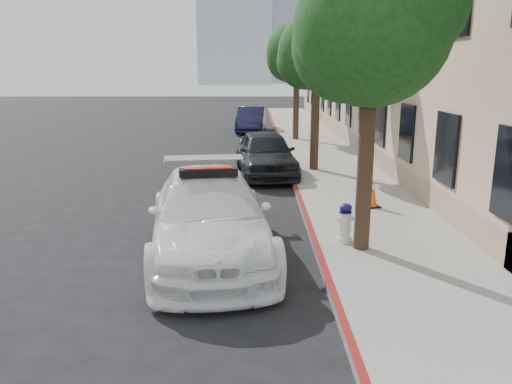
{
  "coord_description": "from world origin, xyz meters",
  "views": [
    {
      "loc": [
        0.83,
        -11.17,
        3.51
      ],
      "look_at": [
        0.86,
        -0.88,
        1.0
      ],
      "focal_mm": 35.0,
      "sensor_mm": 36.0,
      "label": 1
    }
  ],
  "objects_px": {
    "parked_car_far": "(251,120)",
    "traffic_cone": "(372,192)",
    "parked_car_mid": "(266,153)",
    "police_car": "(209,215)",
    "fire_hydrant": "(345,223)"
  },
  "relations": [
    {
      "from": "parked_car_far",
      "to": "traffic_cone",
      "type": "height_order",
      "value": "parked_car_far"
    },
    {
      "from": "parked_car_mid",
      "to": "traffic_cone",
      "type": "xyz_separation_m",
      "value": [
        2.58,
        -4.62,
        -0.24
      ]
    },
    {
      "from": "police_car",
      "to": "parked_car_mid",
      "type": "distance_m",
      "value": 7.68
    },
    {
      "from": "fire_hydrant",
      "to": "parked_car_mid",
      "type": "bearing_deg",
      "value": 98.79
    },
    {
      "from": "fire_hydrant",
      "to": "traffic_cone",
      "type": "height_order",
      "value": "fire_hydrant"
    },
    {
      "from": "parked_car_mid",
      "to": "traffic_cone",
      "type": "bearing_deg",
      "value": -67.31
    },
    {
      "from": "parked_car_far",
      "to": "traffic_cone",
      "type": "bearing_deg",
      "value": -76.51
    },
    {
      "from": "police_car",
      "to": "parked_car_far",
      "type": "bearing_deg",
      "value": 80.29
    },
    {
      "from": "police_car",
      "to": "fire_hydrant",
      "type": "relative_size",
      "value": 7.18
    },
    {
      "from": "parked_car_mid",
      "to": "fire_hydrant",
      "type": "distance_m",
      "value": 7.42
    },
    {
      "from": "police_car",
      "to": "fire_hydrant",
      "type": "bearing_deg",
      "value": -1.28
    },
    {
      "from": "parked_car_mid",
      "to": "traffic_cone",
      "type": "relative_size",
      "value": 5.83
    },
    {
      "from": "parked_car_far",
      "to": "police_car",
      "type": "bearing_deg",
      "value": -88.88
    },
    {
      "from": "fire_hydrant",
      "to": "police_car",
      "type": "bearing_deg",
      "value": -175.91
    },
    {
      "from": "parked_car_mid",
      "to": "fire_hydrant",
      "type": "bearing_deg",
      "value": -85.26
    }
  ]
}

